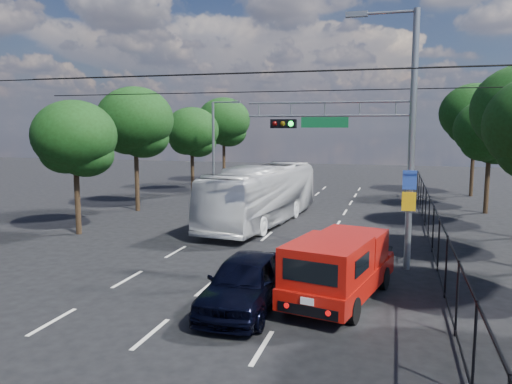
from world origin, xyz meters
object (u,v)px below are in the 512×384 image
(navy_hatchback, at_px, (245,282))
(white_bus, at_px, (262,195))
(white_van, at_px, (247,198))
(signal_mast, at_px, (378,129))
(red_pickup, at_px, (340,266))

(navy_hatchback, bearing_deg, white_bus, 103.25)
(navy_hatchback, relative_size, white_van, 1.00)
(signal_mast, distance_m, red_pickup, 5.91)
(white_van, bearing_deg, white_bus, -62.63)
(navy_hatchback, xyz_separation_m, white_van, (-4.94, 16.47, -0.03))
(signal_mast, height_order, white_bus, signal_mast)
(signal_mast, relative_size, navy_hatchback, 1.98)
(signal_mast, relative_size, white_van, 1.98)
(white_bus, relative_size, white_van, 2.40)
(signal_mast, distance_m, white_bus, 10.25)
(navy_hatchback, relative_size, white_bus, 0.42)
(white_bus, bearing_deg, signal_mast, -41.93)
(signal_mast, bearing_deg, white_van, 127.64)
(white_van, bearing_deg, signal_mast, -53.24)
(red_pickup, height_order, white_van, red_pickup)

